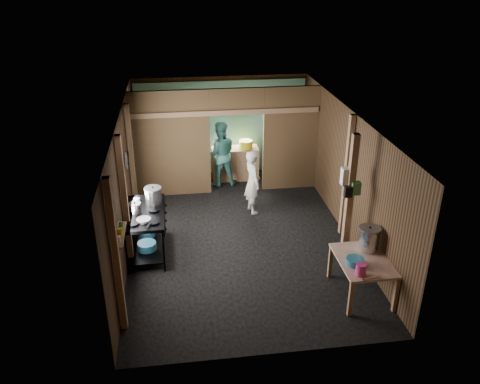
{
  "coord_description": "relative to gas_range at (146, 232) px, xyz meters",
  "views": [
    {
      "loc": [
        -1.19,
        -8.89,
        5.29
      ],
      "look_at": [
        0.0,
        -0.2,
        1.1
      ],
      "focal_mm": 36.66,
      "sensor_mm": 36.0,
      "label": 1
    }
  ],
  "objects": [
    {
      "name": "wall_back",
      "position": [
        1.88,
        3.93,
        0.84
      ],
      "size": [
        4.5,
        0.0,
        2.6
      ],
      "primitive_type": "cube",
      "color": "#4D321A",
      "rests_on": "ground"
    },
    {
      "name": "floor",
      "position": [
        1.88,
        0.43,
        -0.46
      ],
      "size": [
        4.5,
        7.0,
        0.0
      ],
      "primitive_type": "cube",
      "color": "black",
      "rests_on": "ground"
    },
    {
      "name": "blue_tub_back",
      "position": [
        0.0,
        0.34,
        -0.22
      ],
      "size": [
        0.3,
        0.3,
        0.12
      ],
      "primitive_type": "cylinder",
      "color": "#256888",
      "rests_on": "gas_range"
    },
    {
      "name": "blue_tub_front",
      "position": [
        0.0,
        -0.18,
        -0.21
      ],
      "size": [
        0.36,
        0.36,
        0.15
      ],
      "primitive_type": "cylinder",
      "color": "#256888",
      "rests_on": "gas_range"
    },
    {
      "name": "pink_bucket",
      "position": [
        3.49,
        -2.25,
        0.33
      ],
      "size": [
        0.21,
        0.21,
        0.2
      ],
      "primitive_type": "cylinder",
      "rotation": [
        0.0,
        0.0,
        -0.36
      ],
      "color": "#CC3586",
      "rests_on": "prep_table"
    },
    {
      "name": "yellow_tub",
      "position": [
        2.47,
        3.38,
        0.49
      ],
      "size": [
        0.35,
        0.35,
        0.19
      ],
      "primitive_type": "cylinder",
      "color": "gold",
      "rests_on": "back_counter"
    },
    {
      "name": "partition_left",
      "position": [
        0.55,
        2.63,
        0.84
      ],
      "size": [
        1.85,
        0.1,
        2.6
      ],
      "primitive_type": "cube",
      "color": "brown",
      "rests_on": "floor"
    },
    {
      "name": "bag_black",
      "position": [
        3.66,
        -0.95,
        1.09
      ],
      "size": [
        0.14,
        0.1,
        0.2
      ],
      "primitive_type": "cube",
      "color": "black",
      "rests_on": "post_free"
    },
    {
      "name": "jar_green",
      "position": [
        -0.27,
        -1.45,
        1.01
      ],
      "size": [
        0.06,
        0.06,
        0.1
      ],
      "primitive_type": "cylinder",
      "color": "#3D8245",
      "rests_on": "wall_shelf"
    },
    {
      "name": "back_counter",
      "position": [
        2.18,
        3.38,
        -0.03
      ],
      "size": [
        1.2,
        0.5,
        0.85
      ],
      "primitive_type": "cube",
      "color": "#917254",
      "rests_on": "floor"
    },
    {
      "name": "pan_lid_big",
      "position": [
        -0.33,
        0.83,
        1.19
      ],
      "size": [
        0.03,
        0.34,
        0.34
      ],
      "primitive_type": "cylinder",
      "rotation": [
        0.0,
        1.57,
        0.0
      ],
      "color": "gray",
      "rests_on": "wall_left"
    },
    {
      "name": "cook",
      "position": [
        2.34,
        1.46,
        0.28
      ],
      "size": [
        0.46,
        0.6,
        1.48
      ],
      "primitive_type": "imported",
      "rotation": [
        0.0,
        0.0,
        1.8
      ],
      "color": "beige",
      "rests_on": "floor"
    },
    {
      "name": "stock_pot",
      "position": [
        3.9,
        -1.53,
        0.44
      ],
      "size": [
        0.47,
        0.47,
        0.45
      ],
      "primitive_type": null,
      "rotation": [
        0.0,
        0.0,
        -0.27
      ],
      "color": "silver",
      "rests_on": "prep_table"
    },
    {
      "name": "cross_beam",
      "position": [
        1.88,
        2.58,
        1.59
      ],
      "size": [
        4.4,
        0.12,
        0.12
      ],
      "primitive_type": "cube",
      "color": "#917254",
      "rests_on": "wall_left"
    },
    {
      "name": "knife",
      "position": [
        3.62,
        -2.37,
        0.24
      ],
      "size": [
        0.3,
        0.09,
        0.01
      ],
      "primitive_type": "cube",
      "rotation": [
        0.0,
        0.0,
        0.17
      ],
      "color": "silver",
      "rests_on": "prep_table"
    },
    {
      "name": "jar_white",
      "position": [
        -0.27,
        -1.92,
        1.01
      ],
      "size": [
        0.07,
        0.07,
        0.1
      ],
      "primitive_type": "cylinder",
      "color": "silver",
      "rests_on": "wall_shelf"
    },
    {
      "name": "wall_left",
      "position": [
        -0.37,
        0.43,
        0.84
      ],
      "size": [
        0.0,
        7.0,
        2.6
      ],
      "primitive_type": "cube",
      "color": "#4D321A",
      "rests_on": "ground"
    },
    {
      "name": "stove_pot_med",
      "position": [
        -0.17,
        0.0,
        0.54
      ],
      "size": [
        0.27,
        0.27,
        0.21
      ],
      "primitive_type": null,
      "rotation": [
        0.0,
        0.0,
        0.14
      ],
      "color": "silver",
      "rests_on": "gas_range"
    },
    {
      "name": "frying_pan",
      "position": [
        0.0,
        -0.38,
        0.48
      ],
      "size": [
        0.45,
        0.56,
        0.06
      ],
      "primitive_type": null,
      "rotation": [
        0.0,
        0.0,
        -0.42
      ],
      "color": "gray",
      "rests_on": "gas_range"
    },
    {
      "name": "wall_shelf",
      "position": [
        -0.27,
        -1.67,
        0.94
      ],
      "size": [
        0.14,
        0.8,
        0.03
      ],
      "primitive_type": "cube",
      "color": "#917254",
      "rests_on": "wall_left"
    },
    {
      "name": "partition_header",
      "position": [
        2.13,
        2.63,
        1.84
      ],
      "size": [
        1.3,
        0.1,
        0.6
      ],
      "primitive_type": "cube",
      "color": "brown",
      "rests_on": "wall_back"
    },
    {
      "name": "stove_pot_large",
      "position": [
        0.17,
        0.37,
        0.61
      ],
      "size": [
        0.45,
        0.45,
        0.34
      ],
      "primitive_type": null,
      "rotation": [
        0.0,
        0.0,
        0.43
      ],
      "color": "silver",
      "rests_on": "gas_range"
    },
    {
      "name": "ceiling",
      "position": [
        1.88,
        0.43,
        2.14
      ],
      "size": [
        4.5,
        7.0,
        0.0
      ],
      "primitive_type": "cube",
      "color": "#4D4C4B",
      "rests_on": "ground"
    },
    {
      "name": "post_right",
      "position": [
        4.06,
        0.23,
        0.84
      ],
      "size": [
        0.1,
        0.12,
        2.6
      ],
      "primitive_type": "cube",
      "color": "#917254",
      "rests_on": "floor"
    },
    {
      "name": "turquoise_panel",
      "position": [
        1.88,
        3.87,
        0.79
      ],
      "size": [
        4.4,
        0.06,
        2.5
      ],
      "primitive_type": "cube",
      "color": "#5CA29A",
      "rests_on": "wall_back"
    },
    {
      "name": "post_left_b",
      "position": [
        -0.3,
        -0.37,
        0.84
      ],
      "size": [
        0.1,
        0.12,
        2.6
      ],
      "primitive_type": "cube",
      "color": "#917254",
      "rests_on": "floor"
    },
    {
      "name": "jar_yellow",
      "position": [
        -0.27,
        -1.67,
        1.01
      ],
      "size": [
        0.08,
        0.08,
        0.1
      ],
      "primitive_type": "cylinder",
      "color": "gold",
      "rests_on": "wall_shelf"
    },
    {
      "name": "pan_lid_small",
      "position": [
        -0.33,
        1.23,
        1.09
      ],
      "size": [
        0.03,
        0.3,
        0.3
      ],
      "primitive_type": "cylinder",
      "rotation": [
        0.0,
        1.57,
        0.0
      ],
      "color": "black",
      "rests_on": "wall_left"
    },
    {
      "name": "wall_clock",
      "position": [
        2.13,
        3.83,
        1.44
      ],
      "size": [
        0.2,
        0.03,
        0.2
      ],
      "primitive_type": "cylinder",
      "rotation": [
        1.57,
        0.0,
        0.0
      ],
      "color": "silver",
      "rests_on": "wall_back"
    },
    {
      "name": "wall_right",
      "position": [
        4.13,
        0.43,
        0.84
      ],
      "size": [
        0.0,
        7.0,
        2.6
      ],
      "primitive_type": "cube",
      "color": "#4D321A",
      "rests_on": "ground"
    },
    {
      "name": "gas_range",
      "position": [
        0.0,
        0.0,
        0.0
      ],
      "size": [
        0.8,
        1.55,
        0.92
      ],
      "primitive_type": null,
      "color": "black",
      "rests_on": "floor"
    },
    {
      "name": "post_left_c",
      "position": [
        -0.3,
        1.63,
        0.84
      ],
      "size": [
        0.1,
        0.12,
        2.6
      ],
      "primitive_type": "cube",
      "color": "#917254",
      "rests_on": "floor"
    },
    {
      "name": "partition_right",
      "position": [
        3.46,
        2.63,
        0.84
      ],
      "size": [
        1.35,
        0.1,
        2.6
      ],
      "primitive_type": "cube",
      "color": "brown",
      "rests_on": "floor"
    },
    {
      "name": "prep_table",
      "position": [
        3.71,
        -1.84,
        -0.11
      ],
      "size": [
        0.85,
        1.17,
        0.69
      ],
      "primitive_type": null,
      "color": "tan",
      "rests_on": "floor"
    },
    {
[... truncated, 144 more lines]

